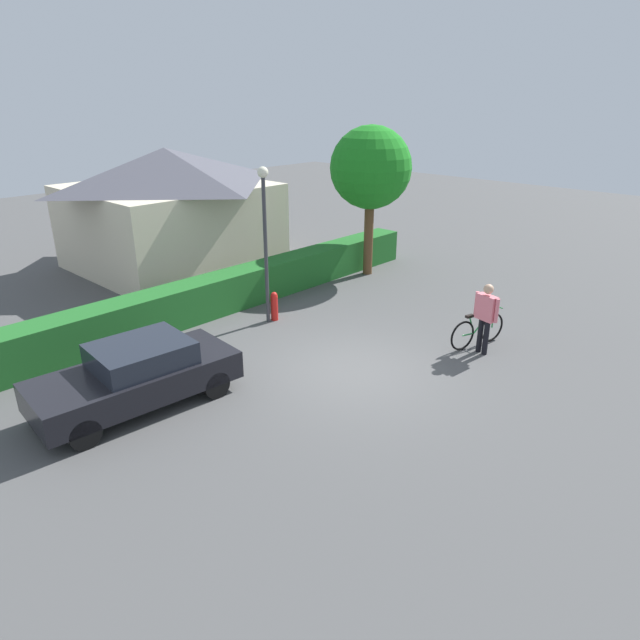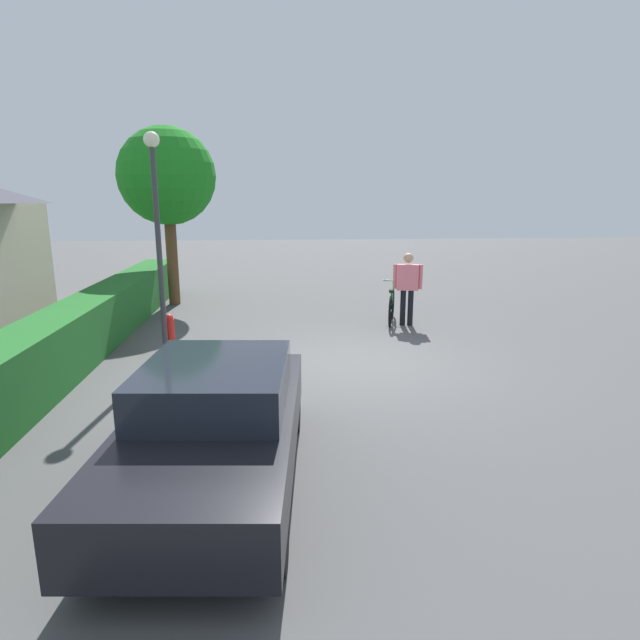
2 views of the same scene
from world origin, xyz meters
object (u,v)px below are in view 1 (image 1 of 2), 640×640
at_px(bicycle, 478,330).
at_px(street_lamp, 265,225).
at_px(parked_car_near, 137,375).
at_px(person_rider, 486,313).
at_px(fire_hydrant, 274,306).
at_px(tree_kerbside, 371,169).

relative_size(bicycle, street_lamp, 0.41).
bearing_deg(street_lamp, parked_car_near, -162.71).
relative_size(parked_car_near, person_rider, 2.33).
bearing_deg(parked_car_near, person_rider, -28.68).
relative_size(street_lamp, fire_hydrant, 5.11).
xyz_separation_m(street_lamp, tree_kerbside, (5.32, 0.80, 0.88)).
bearing_deg(street_lamp, bicycle, -63.43).
xyz_separation_m(parked_car_near, bicycle, (7.21, -3.48, -0.27)).
bearing_deg(fire_hydrant, bicycle, -65.01).
distance_m(tree_kerbside, fire_hydrant, 6.08).
bearing_deg(tree_kerbside, fire_hydrant, -170.64).
distance_m(parked_car_near, person_rider, 7.89).
xyz_separation_m(bicycle, street_lamp, (-2.48, 4.96, 2.28)).
bearing_deg(street_lamp, person_rider, -67.47).
bearing_deg(tree_kerbside, parked_car_near, -167.28).
relative_size(person_rider, tree_kerbside, 0.35).
bearing_deg(fire_hydrant, person_rider, -69.09).
bearing_deg(person_rider, tree_kerbside, 62.57).
height_order(bicycle, person_rider, person_rider).
xyz_separation_m(parked_car_near, tree_kerbside, (10.06, 2.27, 2.88)).
relative_size(bicycle, tree_kerbside, 0.35).
bearing_deg(fire_hydrant, street_lamp, 165.35).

